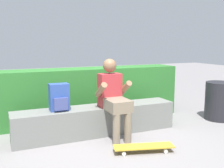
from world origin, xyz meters
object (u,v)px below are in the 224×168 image
Objects in this scene: skateboard_near_person at (144,147)px; trash_bin at (219,101)px; backpack_on_bench at (59,98)px; bench_main at (97,120)px; person_skater at (113,96)px.

trash_bin is (2.08, 0.77, 0.28)m from skateboard_near_person.
backpack_on_bench is at bearing 134.94° from skateboard_near_person.
bench_main is at bearing 0.91° from backpack_on_bench.
trash_bin is at bearing -2.76° from backpack_on_bench.
trash_bin is at bearing 20.20° from skateboard_near_person.
backpack_on_bench is (-0.78, 0.20, -0.01)m from person_skater.
person_skater is at bearing -47.68° from bench_main.
bench_main is 2.41m from trash_bin.
backpack_on_bench is (-0.91, 0.91, 0.57)m from skateboard_near_person.
bench_main is 0.98m from skateboard_near_person.
person_skater is 1.45× the size of skateboard_near_person.
person_skater is 0.92m from skateboard_near_person.
person_skater is 2.23m from trash_bin.
bench_main is at bearing 132.32° from person_skater.
person_skater is 0.81m from backpack_on_bench.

